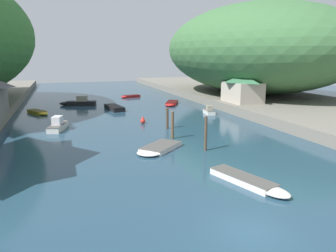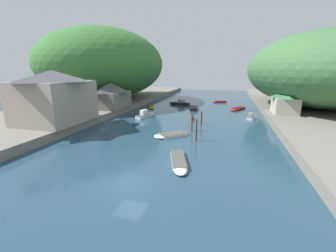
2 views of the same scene
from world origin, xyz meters
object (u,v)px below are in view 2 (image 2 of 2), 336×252
waterfront_building (54,96)px  boat_far_upstream (194,108)px  boathouse_shed (111,95)px  channel_buoy_near (193,118)px  boat_near_quay (146,115)px  boat_moored_right (179,163)px  right_bank_cottage (285,101)px  boat_red_skiff (151,107)px  boat_mid_channel (219,102)px  boat_cabin_cruiser (179,103)px  boat_small_dinghy (237,109)px  person_on_quay (62,118)px  boat_white_cruiser (250,117)px  boat_far_right_bank (169,135)px

waterfront_building → boat_far_upstream: size_ratio=1.74×
boathouse_shed → channel_buoy_near: (18.66, -2.20, -3.73)m
boat_near_quay → boat_moored_right: bearing=-45.2°
waterfront_building → channel_buoy_near: waterfront_building is taller
channel_buoy_near → boat_moored_right: bearing=-84.8°
boat_near_quay → waterfront_building: bearing=-112.1°
waterfront_building → right_bank_cottage: (37.00, 18.12, -1.92)m
boat_moored_right → boat_red_skiff: bearing=-83.3°
boat_mid_channel → waterfront_building: bearing=131.6°
boat_cabin_cruiser → boat_far_upstream: size_ratio=0.96×
boat_cabin_cruiser → boat_red_skiff: 9.00m
boat_cabin_cruiser → channel_buoy_near: (6.82, -18.17, -0.12)m
boat_small_dinghy → person_on_quay: person_on_quay is taller
right_bank_cottage → boat_cabin_cruiser: size_ratio=1.05×
boat_white_cruiser → waterfront_building: bearing=-143.3°
boat_near_quay → boat_moored_right: (11.75, -21.55, -0.25)m
boat_mid_channel → boat_white_cruiser: boat_white_cruiser is taller
boat_near_quay → boat_mid_channel: (13.44, 25.64, -0.25)m
boat_far_right_bank → boat_moored_right: (3.53, -9.53, 0.04)m
waterfront_building → boat_white_cruiser: (30.78, 16.77, -5.02)m
boathouse_shed → boat_cabin_cruiser: size_ratio=1.47×
boat_far_upstream → person_on_quay: size_ratio=3.85×
boat_moored_right → boat_near_quay: bearing=-78.7°
boat_near_quay → person_on_quay: person_on_quay is taller
boat_far_right_bank → right_bank_cottage: bearing=-89.9°
boat_near_quay → boat_far_upstream: boat_near_quay is taller
channel_buoy_near → person_on_quay: 22.93m
waterfront_building → boat_far_right_bank: 19.23m
boat_cabin_cruiser → waterfront_building: bearing=171.4°
right_bank_cottage → channel_buoy_near: 18.02m
boat_white_cruiser → person_on_quay: (-28.65, -18.10, 1.82)m
boathouse_shed → boat_moored_right: (20.61, -23.58, -3.87)m
waterfront_building → boat_mid_channel: (23.69, 38.65, -5.19)m
boat_white_cruiser → person_on_quay: person_on_quay is taller
waterfront_building → boat_moored_right: bearing=-21.2°
boat_far_right_bank → boat_small_dinghy: bearing=-64.0°
boathouse_shed → boat_moored_right: 31.56m
boat_red_skiff → person_on_quay: size_ratio=2.71×
boathouse_shed → right_bank_cottage: bearing=4.9°
right_bank_cottage → boat_moored_right: size_ratio=1.06×
right_bank_cottage → boat_far_right_bank: 25.45m
boat_moored_right → boat_red_skiff: (-14.58, 32.70, 0.00)m
boat_far_right_bank → boat_red_skiff: boat_red_skiff is taller
boat_small_dinghy → channel_buoy_near: channel_buoy_near is taller
waterfront_building → channel_buoy_near: bearing=32.6°
boat_far_right_bank → boat_white_cruiser: boat_white_cruiser is taller
waterfront_building → channel_buoy_near: size_ratio=11.89×
boat_small_dinghy → boat_mid_channel: 12.79m
boat_far_upstream → person_on_quay: (-16.10, -26.47, 1.89)m
boat_moored_right → person_on_quay: (-19.88, 7.21, 1.99)m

